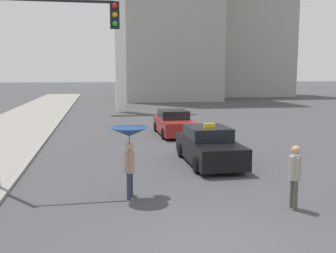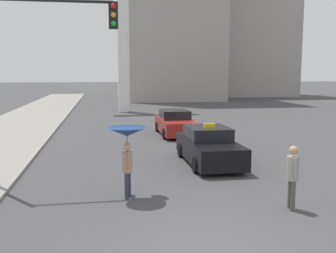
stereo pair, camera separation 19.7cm
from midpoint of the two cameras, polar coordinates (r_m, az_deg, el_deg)
The scene contains 8 objects.
ground_plane at distance 8.76m, azimuth 5.67°, elevation -16.59°, with size 300.00×300.00×0.00m, color #424244.
taxi at distance 15.82m, azimuth 6.27°, elevation -2.93°, with size 1.91×4.52×1.62m.
sedan_red at distance 23.06m, azimuth 1.29°, elevation 0.46°, with size 1.91×4.60×1.43m.
pedestrian_with_umbrella at distance 11.25m, azimuth -5.46°, elevation -1.92°, with size 1.12×1.12×2.07m.
pedestrian_man at distance 10.92m, azimuth 18.11°, elevation -6.29°, with size 0.36×0.48×1.72m.
traffic_light at distance 12.65m, azimuth -17.51°, elevation 10.18°, with size 3.89×0.38×6.06m.
building_tower_far at distance 64.81m, azimuth 11.49°, elevation 14.39°, with size 13.80×9.68×22.47m.
monument_cross at distance 37.23m, azimuth -6.53°, elevation 16.49°, with size 7.20×0.90×16.35m.
Camera 2 is at (-2.03, -7.70, 3.61)m, focal length 42.00 mm.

